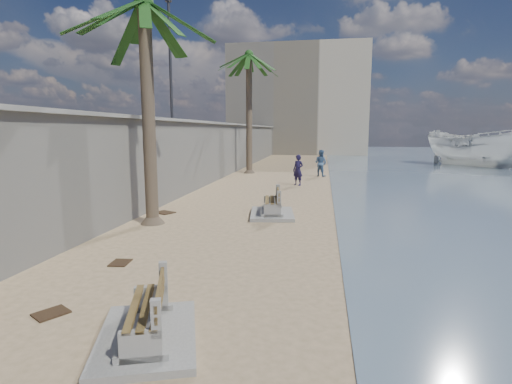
{
  "coord_description": "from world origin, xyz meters",
  "views": [
    {
      "loc": [
        1.52,
        -5.05,
        3.08
      ],
      "look_at": [
        -0.5,
        7.0,
        1.2
      ],
      "focal_mm": 28.0,
      "sensor_mm": 36.0,
      "label": 1
    }
  ],
  "objects": [
    {
      "name": "ground_plane",
      "position": [
        0.0,
        0.0,
        0.0
      ],
      "size": [
        140.0,
        140.0,
        0.0
      ],
      "primitive_type": "plane",
      "color": "tan"
    },
    {
      "name": "seawall",
      "position": [
        -5.2,
        20.0,
        1.75
      ],
      "size": [
        0.45,
        70.0,
        3.5
      ],
      "primitive_type": "cube",
      "color": "gray",
      "rests_on": "ground_plane"
    },
    {
      "name": "wall_cap",
      "position": [
        -5.2,
        20.0,
        3.55
      ],
      "size": [
        0.8,
        70.0,
        0.12
      ],
      "primitive_type": "cube",
      "color": "gray",
      "rests_on": "seawall"
    },
    {
      "name": "end_building",
      "position": [
        -2.0,
        52.0,
        7.0
      ],
      "size": [
        18.0,
        12.0,
        14.0
      ],
      "primitive_type": "cube",
      "color": "#B7AA93",
      "rests_on": "ground_plane"
    },
    {
      "name": "bench_near",
      "position": [
        -0.99,
        0.14,
        0.38
      ],
      "size": [
        2.0,
        2.4,
        0.86
      ],
      "color": "gray",
      "rests_on": "ground_plane"
    },
    {
      "name": "bench_far",
      "position": [
        -0.27,
        9.18,
        0.41
      ],
      "size": [
        1.83,
        2.44,
        0.94
      ],
      "color": "gray",
      "rests_on": "ground_plane"
    },
    {
      "name": "palm_mid",
      "position": [
        -4.05,
        7.26,
        6.9
      ],
      "size": [
        5.0,
        5.0,
        7.89
      ],
      "color": "brown",
      "rests_on": "ground_plane"
    },
    {
      "name": "palm_back",
      "position": [
        -3.79,
        23.69,
        8.25
      ],
      "size": [
        5.0,
        5.0,
        9.3
      ],
      "color": "brown",
      "rests_on": "ground_plane"
    },
    {
      "name": "streetlight",
      "position": [
        -5.1,
        12.0,
        6.64
      ],
      "size": [
        0.28,
        0.28,
        5.12
      ],
      "color": "#2D2D33",
      "rests_on": "wall_cap"
    },
    {
      "name": "person_a",
      "position": [
        0.15,
        17.59,
        1.0
      ],
      "size": [
        0.87,
        0.79,
        2.0
      ],
      "primitive_type": "imported",
      "rotation": [
        0.0,
        0.0,
        -0.55
      ],
      "color": "#191438",
      "rests_on": "ground_plane"
    },
    {
      "name": "person_b",
      "position": [
        1.39,
        22.38,
        1.0
      ],
      "size": [
        1.21,
        1.13,
        2.0
      ],
      "primitive_type": "imported",
      "rotation": [
        0.0,
        0.0,
        2.6
      ],
      "color": "#45658F",
      "rests_on": "ground_plane"
    },
    {
      "name": "boat_cruiser",
      "position": [
        14.7,
        32.33,
        1.77
      ],
      "size": [
        5.22,
        5.24,
        4.33
      ],
      "primitive_type": "imported",
      "rotation": [
        0.0,
        0.0,
        0.65
      ],
      "color": "silver",
      "rests_on": "bay_water"
    },
    {
      "name": "yacht_far",
      "position": [
        17.23,
        41.3,
        0.35
      ],
      "size": [
        3.43,
        7.5,
        1.5
      ],
      "primitive_type": null,
      "rotation": [
        0.0,
        0.0,
        1.77
      ],
      "color": "silver",
      "rests_on": "bay_water"
    },
    {
      "name": "debris_b",
      "position": [
        -2.97,
        0.66,
        0.01
      ],
      "size": [
        0.63,
        0.66,
        0.03
      ],
      "primitive_type": "cube",
      "rotation": [
        0.0,
        0.0,
        4.16
      ],
      "color": "#382616",
      "rests_on": "ground_plane"
    },
    {
      "name": "debris_c",
      "position": [
        -4.35,
        8.98,
        0.01
      ],
      "size": [
        0.87,
        0.81,
        0.03
      ],
      "primitive_type": "cube",
      "rotation": [
        0.0,
        0.0,
        2.68
      ],
      "color": "#382616",
      "rests_on": "ground_plane"
    },
    {
      "name": "debris_d",
      "position": [
        -3.11,
        3.3,
        0.01
      ],
      "size": [
        0.47,
        0.56,
        0.03
      ],
      "primitive_type": "cube",
      "rotation": [
        0.0,
        0.0,
        1.68
      ],
      "color": "#382616",
      "rests_on": "ground_plane"
    }
  ]
}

